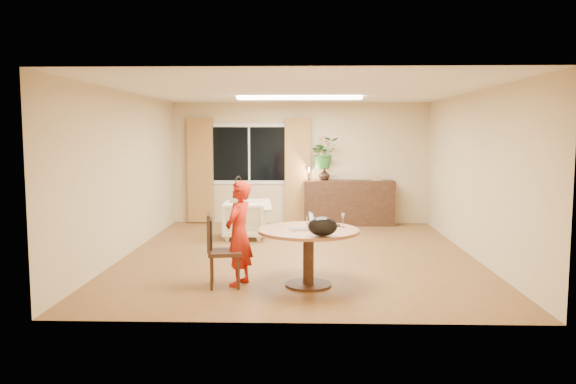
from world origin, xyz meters
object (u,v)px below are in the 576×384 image
(dining_table, at_px, (308,241))
(dining_chair, at_px, (225,250))
(armchair, at_px, (245,220))
(child, at_px, (239,233))
(sideboard, at_px, (349,203))

(dining_table, bearing_deg, dining_chair, -176.36)
(dining_chair, xyz_separation_m, armchair, (-0.10, 3.29, -0.12))
(child, distance_m, sideboard, 5.14)
(dining_chair, relative_size, child, 0.70)
(dining_table, distance_m, dining_chair, 1.07)
(dining_chair, bearing_deg, child, 19.81)
(dining_table, xyz_separation_m, sideboard, (0.90, 4.84, -0.10))
(sideboard, bearing_deg, child, -110.37)
(armchair, bearing_deg, dining_table, 109.46)
(sideboard, bearing_deg, dining_table, -100.53)
(dining_table, height_order, child, child)
(sideboard, bearing_deg, armchair, -141.82)
(dining_table, bearing_deg, sideboard, 79.47)
(armchair, height_order, sideboard, sideboard)
(dining_table, relative_size, child, 0.96)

